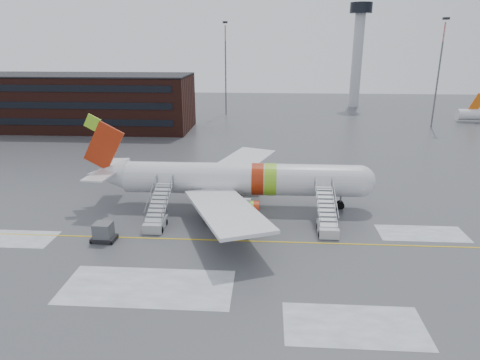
# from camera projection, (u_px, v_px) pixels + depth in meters

# --- Properties ---
(ground) EXTENTS (260.00, 260.00, 0.00)m
(ground) POSITION_uv_depth(u_px,v_px,m) (231.00, 236.00, 44.25)
(ground) COLOR #494C4F
(ground) RESTS_ON ground
(airliner) EXTENTS (35.03, 32.97, 11.18)m
(airliner) POSITION_uv_depth(u_px,v_px,m) (233.00, 179.00, 51.43)
(airliner) COLOR silver
(airliner) RESTS_ON ground
(airstair_fwd) EXTENTS (2.05, 7.70, 3.48)m
(airstair_fwd) POSITION_uv_depth(u_px,v_px,m) (327.00, 221.00, 45.30)
(airstair_fwd) COLOR silver
(airstair_fwd) RESTS_ON ground
(airstair_aft) EXTENTS (2.05, 7.70, 3.48)m
(airstair_aft) POSITION_uv_depth(u_px,v_px,m) (157.00, 217.00, 46.44)
(airstair_aft) COLOR #A0A2A7
(airstair_aft) RESTS_ON ground
(pushback_tug) EXTENTS (3.04, 2.59, 1.57)m
(pushback_tug) POSITION_uv_depth(u_px,v_px,m) (215.00, 216.00, 47.72)
(pushback_tug) COLOR black
(pushback_tug) RESTS_ON ground
(uld_container) EXTENTS (2.42, 1.83, 1.93)m
(uld_container) POSITION_uv_depth(u_px,v_px,m) (104.00, 233.00, 43.00)
(uld_container) COLOR black
(uld_container) RESTS_ON ground
(terminal_building) EXTENTS (62.00, 16.11, 12.30)m
(terminal_building) POSITION_uv_depth(u_px,v_px,m) (55.00, 102.00, 97.30)
(terminal_building) COLOR #3F1E16
(terminal_building) RESTS_ON ground
(control_tower) EXTENTS (6.40, 6.40, 30.00)m
(control_tower) POSITION_uv_depth(u_px,v_px,m) (358.00, 43.00, 126.77)
(control_tower) COLOR #B2B5BA
(control_tower) RESTS_ON ground
(light_mast_far_ne) EXTENTS (1.20, 1.20, 24.25)m
(light_mast_far_ne) POSITION_uv_depth(u_px,v_px,m) (439.00, 67.00, 96.23)
(light_mast_far_ne) COLOR #595B60
(light_mast_far_ne) RESTS_ON ground
(light_mast_far_n) EXTENTS (1.20, 1.20, 24.25)m
(light_mast_far_n) POSITION_uv_depth(u_px,v_px,m) (226.00, 63.00, 114.50)
(light_mast_far_n) COLOR #595B60
(light_mast_far_n) RESTS_ON ground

